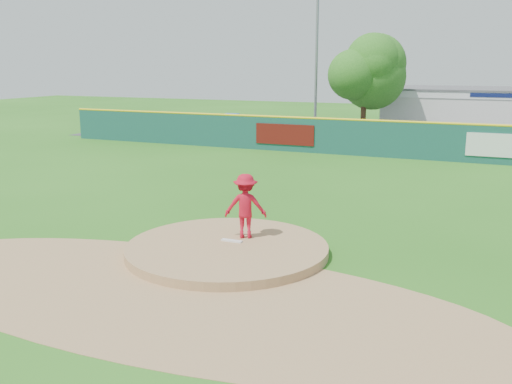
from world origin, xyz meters
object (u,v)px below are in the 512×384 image
at_px(playground_slide, 230,125).
at_px(van, 478,138).
at_px(deciduous_tree, 365,71).
at_px(light_pole_left, 317,49).
at_px(pool_building_grp, 493,111).
at_px(pitcher, 246,206).

bearing_deg(playground_slide, van, -0.45).
height_order(deciduous_tree, light_pole_left, light_pole_left).
bearing_deg(van, deciduous_tree, 98.31).
bearing_deg(playground_slide, light_pole_left, 34.14).
xyz_separation_m(pool_building_grp, playground_slide, (-17.22, -8.53, -0.88)).
xyz_separation_m(pitcher, deciduous_tree, (-2.19, 24.18, 3.39)).
bearing_deg(pitcher, pool_building_grp, -120.13).
bearing_deg(van, light_pole_left, 93.18).
bearing_deg(playground_slide, pool_building_grp, 26.36).
height_order(van, playground_slide, playground_slide).
xyz_separation_m(deciduous_tree, light_pole_left, (-4.00, 2.00, 1.50)).
distance_m(pitcher, deciduous_tree, 24.52).
bearing_deg(light_pole_left, pool_building_grp, 22.60).
xyz_separation_m(pool_building_grp, deciduous_tree, (-8.00, -6.99, 2.89)).
distance_m(pool_building_grp, light_pole_left, 13.72).
bearing_deg(deciduous_tree, playground_slide, -170.53).
distance_m(pitcher, light_pole_left, 27.34).
bearing_deg(pool_building_grp, light_pole_left, -157.40).
relative_size(pitcher, light_pole_left, 0.17).
distance_m(playground_slide, deciduous_tree, 10.08).
distance_m(van, light_pole_left, 13.13).
relative_size(van, pool_building_grp, 0.30).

